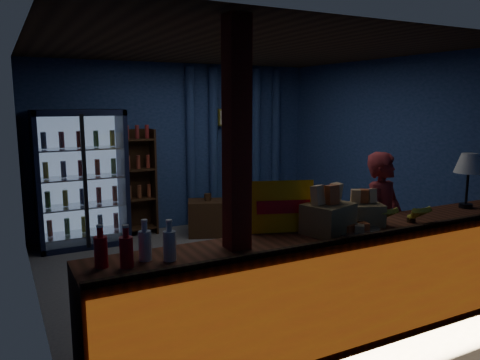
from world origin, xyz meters
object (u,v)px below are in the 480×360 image
Objects in this scene: table_lamp at (469,165)px; pastry_tray at (350,228)px; shopkeeper at (382,226)px; green_chair at (258,210)px.

pastry_tray is at bearing -175.60° from table_lamp.
shopkeeper is 1.04m from pastry_tray.
shopkeeper is 2.74× the size of table_lamp.
table_lamp reaches higher than green_chair.
green_chair is at bearing 101.10° from table_lamp.
pastry_tray reaches higher than green_chair.
table_lamp is (0.73, -0.39, 0.63)m from shopkeeper.
shopkeeper is at bearing 30.49° from pastry_tray.
shopkeeper reaches higher than green_chair.
table_lamp reaches higher than pastry_tray.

